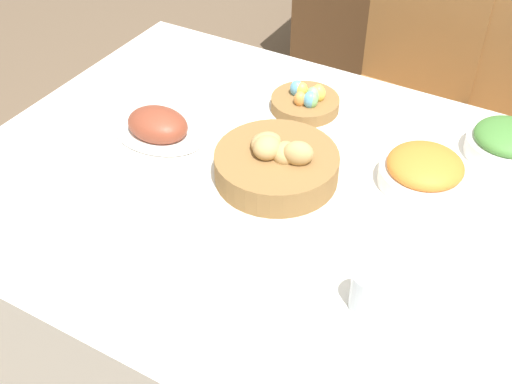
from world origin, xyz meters
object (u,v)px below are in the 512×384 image
object	(u,v)px
egg_basket	(306,101)
green_salad_bowl	(507,142)
fork	(165,286)
ham_platter	(158,126)
drinking_cup	(368,291)
carrot_bowl	(424,171)
spoon	(303,349)
knife	(288,343)
butter_dish	(177,205)
dinner_plate	(224,312)
chair_far_center	(405,85)
bread_basket	(276,163)
sideboard	(438,11)

from	to	relation	value
egg_basket	green_salad_bowl	bearing A→B (deg)	6.54
green_salad_bowl	fork	size ratio (longest dim) A/B	1.19
ham_platter	drinking_cup	bearing A→B (deg)	-21.16
egg_basket	carrot_bowl	world-z (taller)	carrot_bowl
spoon	drinking_cup	xyz separation A→B (m)	(0.06, 0.16, 0.04)
knife	butter_dish	bearing A→B (deg)	150.37
dinner_plate	butter_dish	bearing A→B (deg)	141.24
green_salad_bowl	egg_basket	bearing A→B (deg)	-173.46
dinner_plate	knife	bearing A→B (deg)	0.00
ham_platter	knife	distance (m)	0.74
chair_far_center	egg_basket	xyz separation A→B (m)	(-0.11, -0.60, 0.23)
butter_dish	green_salad_bowl	bearing A→B (deg)	44.14
chair_far_center	carrot_bowl	bearing A→B (deg)	-67.60
spoon	carrot_bowl	bearing A→B (deg)	88.79
fork	butter_dish	size ratio (longest dim) A/B	1.66
dinner_plate	spoon	bearing A→B (deg)	0.00
butter_dish	fork	bearing A→B (deg)	-61.13
egg_basket	drinking_cup	distance (m)	0.71
dinner_plate	green_salad_bowl	bearing A→B (deg)	66.01
fork	bread_basket	bearing A→B (deg)	83.68
ham_platter	fork	distance (m)	0.54
dinner_plate	fork	bearing A→B (deg)	180.00
bread_basket	spoon	distance (m)	0.51
sideboard	ham_platter	bearing A→B (deg)	-98.21
ham_platter	fork	world-z (taller)	ham_platter
ham_platter	dinner_plate	bearing A→B (deg)	-42.33
green_salad_bowl	knife	xyz separation A→B (m)	(-0.21, -0.79, -0.04)
sideboard	carrot_bowl	world-z (taller)	sideboard
sideboard	green_salad_bowl	xyz separation A→B (m)	(0.56, -1.43, 0.35)
sideboard	egg_basket	distance (m)	1.53
chair_far_center	egg_basket	size ratio (longest dim) A/B	5.29
sideboard	green_salad_bowl	distance (m)	1.57
ham_platter	green_salad_bowl	distance (m)	0.90
chair_far_center	ham_platter	xyz separation A→B (m)	(-0.40, -0.91, 0.23)
ham_platter	drinking_cup	size ratio (longest dim) A/B	2.93
egg_basket	carrot_bowl	size ratio (longest dim) A/B	0.89
green_salad_bowl	knife	distance (m)	0.82
ham_platter	green_salad_bowl	xyz separation A→B (m)	(0.82, 0.36, 0.01)
sideboard	ham_platter	distance (m)	1.84
chair_far_center	dinner_plate	world-z (taller)	chair_far_center
fork	butter_dish	xyz separation A→B (m)	(-0.11, 0.20, 0.01)
bread_basket	spoon	xyz separation A→B (m)	(0.28, -0.42, -0.04)
ham_platter	carrot_bowl	bearing A→B (deg)	12.37
bread_basket	spoon	world-z (taller)	bread_basket
knife	fork	bearing A→B (deg)	177.64
ham_platter	green_salad_bowl	bearing A→B (deg)	23.94
bread_basket	green_salad_bowl	bearing A→B (deg)	38.44
fork	knife	distance (m)	0.28
bread_basket	egg_basket	world-z (taller)	bread_basket
carrot_bowl	drinking_cup	world-z (taller)	drinking_cup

